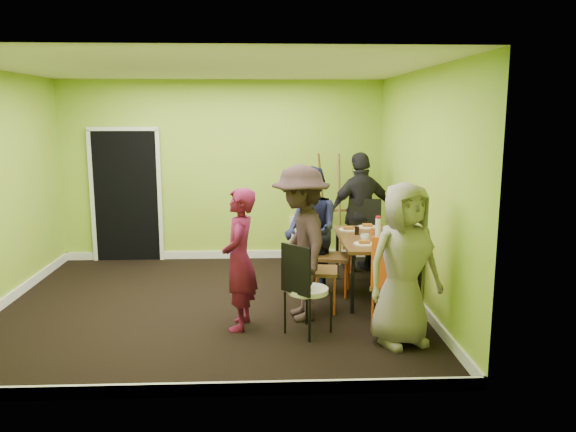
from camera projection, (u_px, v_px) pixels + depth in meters
name	position (u px, v px, depth m)	size (l,w,h in m)	color
ground	(212.00, 305.00, 6.81)	(5.00, 5.00, 0.00)	black
room_walls	(208.00, 225.00, 6.67)	(5.04, 4.54, 2.82)	#97B52E
dining_table	(375.00, 241.00, 7.10)	(0.90, 1.50, 0.75)	black
chair_left_far	(327.00, 249.00, 7.18)	(0.52, 0.52, 1.04)	#EF5616
chair_left_near	(312.00, 263.00, 6.56)	(0.48, 0.47, 1.02)	#EF5616
chair_back_end	(365.00, 221.00, 8.04)	(0.49, 0.56, 1.08)	#EF5616
chair_front_end	(393.00, 279.00, 5.88)	(0.57, 0.57, 1.05)	#EF5616
chair_bentwood	(304.00, 285.00, 5.81)	(0.54, 0.54, 0.98)	black
easel	(338.00, 208.00, 8.72)	(0.69, 0.64, 1.71)	brown
plate_near_left	(348.00, 230.00, 7.52)	(0.26, 0.26, 0.01)	white
plate_near_right	(364.00, 244.00, 6.71)	(0.26, 0.26, 0.01)	white
plate_far_back	(367.00, 227.00, 7.71)	(0.26, 0.26, 0.01)	white
plate_far_front	(381.00, 246.00, 6.62)	(0.23, 0.23, 0.01)	white
plate_wall_back	(391.00, 234.00, 7.25)	(0.25, 0.25, 0.01)	white
plate_wall_front	(398.00, 240.00, 6.89)	(0.23, 0.23, 0.01)	white
thermos	(378.00, 227.00, 7.13)	(0.07, 0.07, 0.23)	white
blue_bottle	(399.00, 236.00, 6.72)	(0.07, 0.07, 0.18)	#182EB7
orange_bottle	(372.00, 231.00, 7.27)	(0.04, 0.04, 0.08)	#EF5616
glass_mid	(357.00, 231.00, 7.24)	(0.06, 0.06, 0.10)	black
glass_back	(378.00, 227.00, 7.49)	(0.06, 0.06, 0.10)	black
glass_front	(389.00, 241.00, 6.65)	(0.06, 0.06, 0.10)	black
cup_a	(365.00, 237.00, 6.89)	(0.11, 0.11, 0.09)	white
cup_b	(388.00, 231.00, 7.22)	(0.11, 0.11, 0.10)	white
person_standing	(239.00, 259.00, 5.97)	(0.56, 0.37, 1.53)	maroon
person_left_far	(311.00, 230.00, 7.18)	(0.79, 0.62, 1.63)	#151835
person_left_near	(301.00, 243.00, 6.25)	(1.13, 0.65, 1.74)	#2F1F1F
person_back_end	(361.00, 212.00, 8.18)	(1.02, 0.43, 1.75)	black
person_front_end	(404.00, 264.00, 5.55)	(0.80, 0.52, 1.64)	gray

